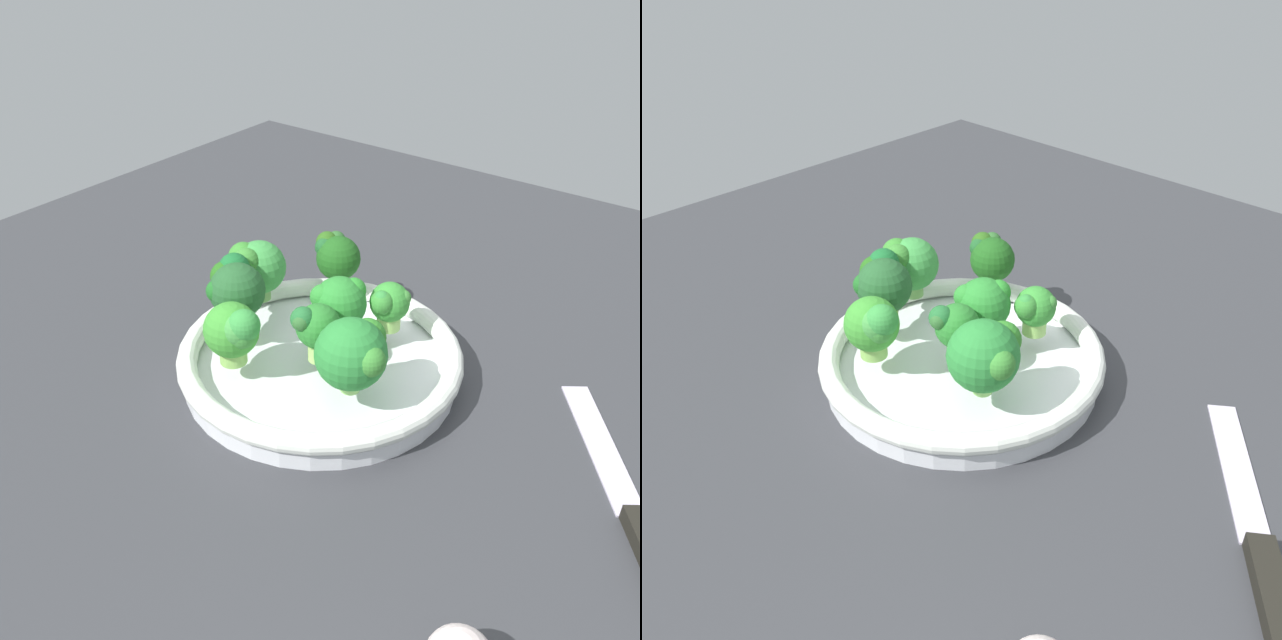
# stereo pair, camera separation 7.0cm
# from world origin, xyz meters

# --- Properties ---
(ground_plane) EXTENTS (1.30, 1.30, 0.03)m
(ground_plane) POSITION_xyz_m (0.00, 0.00, -0.01)
(ground_plane) COLOR #36373B
(bowl) EXTENTS (0.29, 0.29, 0.04)m
(bowl) POSITION_xyz_m (0.04, -0.02, 0.02)
(bowl) COLOR white
(bowl) RESTS_ON ground_plane
(broccoli_floret_0) EXTENTS (0.06, 0.05, 0.07)m
(broccoli_floret_0) POSITION_xyz_m (0.08, 0.05, 0.08)
(broccoli_floret_0) COLOR #8EC75D
(broccoli_floret_0) RESTS_ON bowl
(broccoli_floret_1) EXTENTS (0.06, 0.06, 0.07)m
(broccoli_floret_1) POSITION_xyz_m (0.03, -0.05, 0.08)
(broccoli_floret_1) COLOR #77B45E
(broccoli_floret_1) RESTS_ON bowl
(broccoli_floret_2) EXTENTS (0.06, 0.07, 0.07)m
(broccoli_floret_2) POSITION_xyz_m (0.15, -0.05, 0.08)
(broccoli_floret_2) COLOR #7BB25E
(broccoli_floret_2) RESTS_ON bowl
(broccoli_floret_3) EXTENTS (0.07, 0.06, 0.08)m
(broccoli_floret_3) POSITION_xyz_m (0.13, 0.00, 0.08)
(broccoli_floret_3) COLOR #87BF4E
(broccoli_floret_3) RESTS_ON bowl
(broccoli_floret_4) EXTENTS (0.04, 0.05, 0.06)m
(broccoli_floret_4) POSITION_xyz_m (0.03, 0.01, 0.08)
(broccoli_floret_4) COLOR #A0C768
(broccoli_floret_4) RESTS_ON bowl
(broccoli_floret_5) EXTENTS (0.06, 0.05, 0.06)m
(broccoli_floret_5) POSITION_xyz_m (0.09, -0.12, 0.08)
(broccoli_floret_5) COLOR #7CB458
(broccoli_floret_5) RESTS_ON bowl
(broccoli_floret_6) EXTENTS (0.04, 0.05, 0.05)m
(broccoli_floret_6) POSITION_xyz_m (0.00, -0.09, 0.07)
(broccoli_floret_6) COLOR #98CD64
(broccoli_floret_6) RESTS_ON bowl
(broccoli_floret_7) EXTENTS (0.07, 0.08, 0.07)m
(broccoli_floret_7) POSITION_xyz_m (-0.03, 0.02, 0.08)
(broccoli_floret_7) COLOR #96D46D
(broccoli_floret_7) RESTS_ON bowl
(knife) EXTENTS (0.18, 0.23, 0.01)m
(knife) POSITION_xyz_m (-0.28, -0.02, 0.01)
(knife) COLOR silver
(knife) RESTS_ON ground_plane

